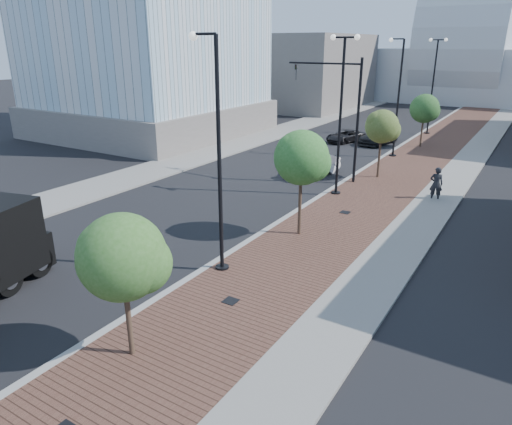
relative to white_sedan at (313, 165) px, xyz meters
The scene contains 22 objects.
sidewalk 15.83m from the white_sedan, 67.41° to the left, with size 7.00×140.00×0.12m, color #4C2D23.
concrete_strip 17.04m from the white_sedan, 58.99° to the left, with size 2.40×140.00×0.13m, color slate.
curb 14.84m from the white_sedan, 80.00° to the left, with size 0.30×140.00×0.14m, color gray.
west_sidewalk 17.95m from the white_sedan, 125.54° to the left, with size 4.00×140.00×0.12m, color slate.
white_sedan is the anchor object (origin of this frame).
dark_car_mid 12.75m from the white_sedan, 101.23° to the left, with size 1.89×4.10×1.14m, color black.
dark_car_far 13.36m from the white_sedan, 88.13° to the left, with size 2.03×5.00×1.45m, color black.
pedestrian 8.68m from the white_sedan, ahead, with size 0.74×0.49×2.04m, color black.
streetlight_1 16.11m from the white_sedan, 78.76° to the right, with size 1.44×0.56×9.21m.
streetlight_2 6.19m from the white_sedan, 46.99° to the right, with size 1.72×0.56×9.28m.
streetlight_3 9.81m from the white_sedan, 70.40° to the left, with size 1.44×0.56×9.21m.
streetlight_4 21.24m from the white_sedan, 81.24° to the left, with size 1.72×0.56×9.28m.
traffic_mast 4.83m from the white_sedan, 10.04° to the right, with size 5.09×0.20×8.00m.
tree_0 21.94m from the white_sedan, 78.83° to the right, with size 2.51×2.49×4.51m.
tree_1 11.63m from the white_sedan, 67.87° to the right, with size 2.57×2.55×5.14m.
tree_2 5.34m from the white_sedan, 21.02° to the left, with size 2.30×2.23×4.71m.
tree_3 14.51m from the white_sedan, 72.79° to the left, with size 2.53×2.50×4.71m.
tower_podium 22.43m from the white_sedan, 162.89° to the left, with size 19.00×19.00×3.00m, color slate.
convention_center 59.83m from the white_sedan, 89.45° to the left, with size 50.00×30.00×50.00m.
commercial_block_nw 38.97m from the white_sedan, 116.73° to the left, with size 14.00×20.00×10.00m, color slate.
utility_cover_1 18.11m from the white_sedan, 74.05° to the right, with size 0.50×0.50×0.02m, color black.
utility_cover_2 8.13m from the white_sedan, 52.16° to the right, with size 0.50×0.50×0.02m, color black.
Camera 1 is at (10.91, -4.06, 8.81)m, focal length 32.99 mm.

